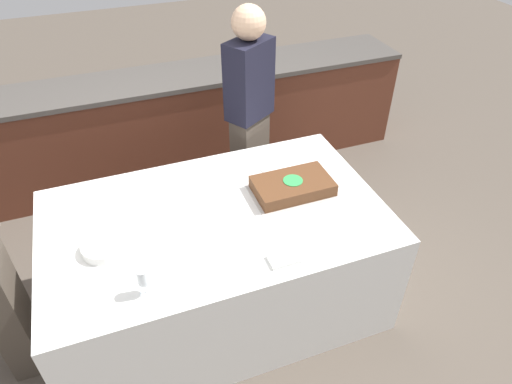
{
  "coord_description": "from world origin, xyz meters",
  "views": [
    {
      "loc": [
        -0.47,
        -1.94,
        2.52
      ],
      "look_at": [
        0.26,
        0.0,
        0.88
      ],
      "focal_mm": 32.0,
      "sensor_mm": 36.0,
      "label": 1
    }
  ],
  "objects_px": {
    "cake": "(293,186)",
    "plate_stack": "(103,247)",
    "person_cutting_cake": "(250,117)",
    "wine_glass": "(143,277)"
  },
  "relations": [
    {
      "from": "cake",
      "to": "person_cutting_cake",
      "type": "distance_m",
      "value": 0.78
    },
    {
      "from": "cake",
      "to": "person_cutting_cake",
      "type": "bearing_deg",
      "value": 90.0
    },
    {
      "from": "plate_stack",
      "to": "wine_glass",
      "type": "relative_size",
      "value": 1.38
    },
    {
      "from": "cake",
      "to": "plate_stack",
      "type": "xyz_separation_m",
      "value": [
        -1.14,
        -0.11,
        -0.02
      ]
    },
    {
      "from": "plate_stack",
      "to": "person_cutting_cake",
      "type": "height_order",
      "value": "person_cutting_cake"
    },
    {
      "from": "cake",
      "to": "person_cutting_cake",
      "type": "relative_size",
      "value": 0.3
    },
    {
      "from": "cake",
      "to": "person_cutting_cake",
      "type": "height_order",
      "value": "person_cutting_cake"
    },
    {
      "from": "cake",
      "to": "plate_stack",
      "type": "relative_size",
      "value": 2.27
    },
    {
      "from": "wine_glass",
      "to": "cake",
      "type": "bearing_deg",
      "value": 25.97
    },
    {
      "from": "plate_stack",
      "to": "cake",
      "type": "bearing_deg",
      "value": 5.61
    }
  ]
}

